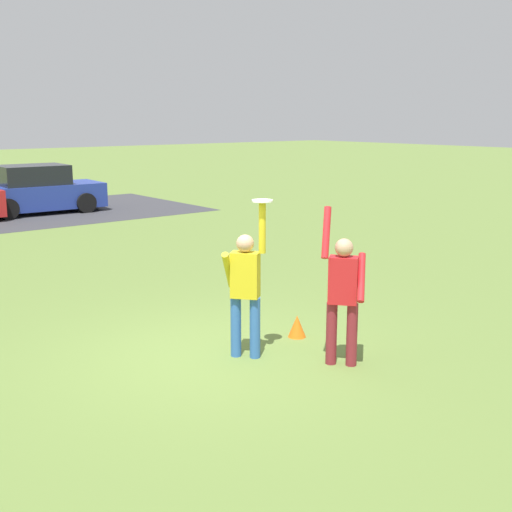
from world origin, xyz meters
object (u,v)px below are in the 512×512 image
object	(u,v)px
person_defender	(343,291)
person_catcher	(245,285)
field_cone_orange	(297,326)
frisbee_disc	(262,201)
parked_car_blue	(37,191)

from	to	relation	value
person_defender	person_catcher	bearing A→B (deg)	-0.00
person_catcher	field_cone_orange	bearing A→B (deg)	60.22
frisbee_disc	person_catcher	bearing A→B (deg)	128.24
person_catcher	frisbee_disc	bearing A→B (deg)	-0.00
frisbee_disc	parked_car_blue	size ratio (longest dim) A/B	0.06
person_catcher	frisbee_disc	world-z (taller)	frisbee_disc
parked_car_blue	field_cone_orange	world-z (taller)	parked_car_blue
parked_car_blue	field_cone_orange	size ratio (longest dim) A/B	13.07
field_cone_orange	person_defender	bearing A→B (deg)	-104.21
parked_car_blue	person_catcher	bearing A→B (deg)	-98.26
field_cone_orange	frisbee_disc	bearing A→B (deg)	-160.23
person_defender	frisbee_disc	bearing A→B (deg)	-0.00
person_defender	frisbee_disc	xyz separation A→B (m)	(-0.64, 0.82, 1.11)
frisbee_disc	person_defender	bearing A→B (deg)	-51.76
person_defender	parked_car_blue	size ratio (longest dim) A/B	0.49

